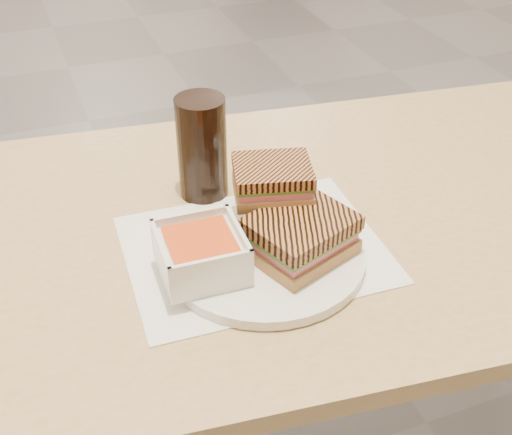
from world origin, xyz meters
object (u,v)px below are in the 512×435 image
object	(u,v)px
plate	(265,255)
soup_bowl	(201,254)
panini_lower	(301,236)
cola_glass	(202,148)
main_table	(313,267)

from	to	relation	value
plate	soup_bowl	xyz separation A→B (m)	(-0.09, -0.01, 0.03)
panini_lower	cola_glass	size ratio (longest dim) A/B	0.98
cola_glass	panini_lower	bearing A→B (deg)	-71.85
panini_lower	cola_glass	bearing A→B (deg)	108.15
plate	cola_glass	xyz separation A→B (m)	(-0.03, 0.19, 0.07)
cola_glass	main_table	bearing A→B (deg)	-36.94
main_table	soup_bowl	size ratio (longest dim) A/B	11.25
main_table	plate	xyz separation A→B (m)	(-0.12, -0.08, 0.12)
plate	soup_bowl	bearing A→B (deg)	-175.54
soup_bowl	panini_lower	world-z (taller)	same
main_table	panini_lower	bearing A→B (deg)	-125.87
main_table	panini_lower	xyz separation A→B (m)	(-0.08, -0.10, 0.16)
main_table	cola_glass	distance (m)	0.27
main_table	panini_lower	size ratio (longest dim) A/B	7.92
plate	soup_bowl	size ratio (longest dim) A/B	2.46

